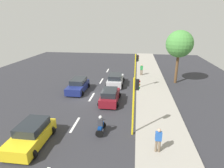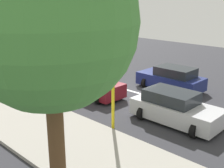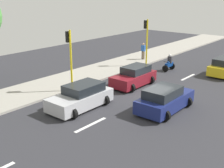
{
  "view_description": "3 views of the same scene",
  "coord_description": "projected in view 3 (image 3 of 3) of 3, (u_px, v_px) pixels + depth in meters",
  "views": [
    {
      "loc": [
        4.8,
        -19.04,
        8.17
      ],
      "look_at": [
        2.25,
        0.53,
        1.47
      ],
      "focal_mm": 29.89,
      "sensor_mm": 36.0,
      "label": 1
    },
    {
      "loc": [
        13.61,
        11.35,
        5.82
      ],
      "look_at": [
        2.27,
        0.47,
        1.07
      ],
      "focal_mm": 46.92,
      "sensor_mm": 36.0,
      "label": 2
    },
    {
      "loc": [
        -10.32,
        16.67,
        7.13
      ],
      "look_at": [
        2.2,
        1.49,
        0.8
      ],
      "focal_mm": 47.4,
      "sensor_mm": 36.0,
      "label": 3
    }
  ],
  "objects": [
    {
      "name": "ground_plane",
      "position": [
        150.0,
        97.0,
        20.69
      ],
      "size": [
        40.0,
        60.0,
        0.1
      ],
      "primitive_type": "cube",
      "color": "#2D2D33"
    },
    {
      "name": "car_maroon",
      "position": [
        134.0,
        77.0,
        22.72
      ],
      "size": [
        2.15,
        3.95,
        1.52
      ],
      "color": "maroon",
      "rests_on": "ground"
    },
    {
      "name": "pedestrian_near_signal",
      "position": [
        143.0,
        51.0,
        30.64
      ],
      "size": [
        0.4,
        0.24,
        1.69
      ],
      "color": "#72604C",
      "rests_on": "sidewalk"
    },
    {
      "name": "motorcycle",
      "position": [
        169.0,
        64.0,
        26.99
      ],
      "size": [
        0.6,
        1.3,
        1.53
      ],
      "color": "black",
      "rests_on": "ground"
    },
    {
      "name": "car_silver",
      "position": [
        81.0,
        97.0,
        18.44
      ],
      "size": [
        2.3,
        4.27,
        1.52
      ],
      "color": "#B7B7BC",
      "rests_on": "ground"
    },
    {
      "name": "traffic_light_corner",
      "position": [
        70.0,
        52.0,
        20.58
      ],
      "size": [
        0.49,
        0.24,
        4.5
      ],
      "color": "yellow",
      "rests_on": "ground"
    },
    {
      "name": "lane_stripe_south",
      "position": [
        91.0,
        125.0,
        16.27
      ],
      "size": [
        0.2,
        2.4,
        0.01
      ],
      "primitive_type": "cube",
      "color": "white",
      "rests_on": "ground"
    },
    {
      "name": "lane_stripe_mid",
      "position": [
        150.0,
        96.0,
        20.68
      ],
      "size": [
        0.2,
        2.4,
        0.01
      ],
      "primitive_type": "cube",
      "color": "white",
      "rests_on": "ground"
    },
    {
      "name": "car_dark_blue",
      "position": [
        165.0,
        99.0,
        18.03
      ],
      "size": [
        2.28,
        4.22,
        1.52
      ],
      "color": "navy",
      "rests_on": "ground"
    },
    {
      "name": "traffic_light_midblock",
      "position": [
        146.0,
        36.0,
        27.69
      ],
      "size": [
        0.49,
        0.24,
        4.5
      ],
      "color": "yellow",
      "rests_on": "ground"
    },
    {
      "name": "lane_stripe_far_north",
      "position": [
        215.0,
        64.0,
        29.49
      ],
      "size": [
        0.2,
        2.4,
        0.01
      ],
      "primitive_type": "cube",
      "color": "white",
      "rests_on": "ground"
    },
    {
      "name": "sidewalk",
      "position": [
        79.0,
        77.0,
        24.9
      ],
      "size": [
        4.0,
        60.0,
        0.15
      ],
      "primitive_type": "cube",
      "color": "#9E998E",
      "rests_on": "ground"
    },
    {
      "name": "lane_stripe_north",
      "position": [
        188.0,
        77.0,
        25.08
      ],
      "size": [
        0.2,
        2.4,
        0.01
      ],
      "primitive_type": "cube",
      "color": "white",
      "rests_on": "ground"
    }
  ]
}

